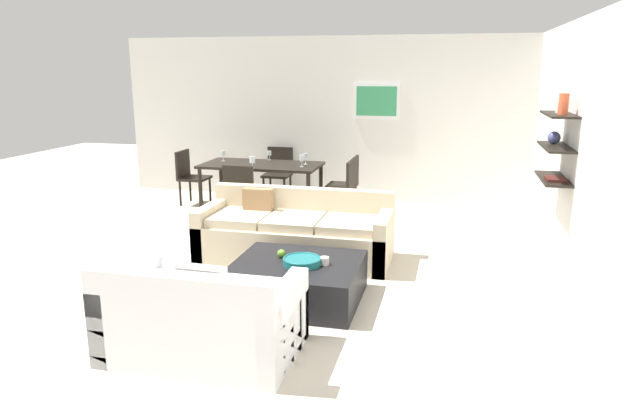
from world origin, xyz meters
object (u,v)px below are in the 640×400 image
Objects in this scene: loveseat_white at (203,319)px; dining_table at (261,168)px; wine_glass_head at (269,154)px; dining_chair_foot at (241,191)px; dining_chair_right_near at (342,186)px; dining_chair_left_far at (190,174)px; coffee_table at (297,281)px; sofa_beige at (295,234)px; apple_on_coffee_table at (281,253)px; decorative_bowl at (302,261)px; wine_glass_left_far at (223,154)px; wine_glass_right_far at (306,156)px; dining_chair_right_far at (348,181)px; wine_glass_foot at (252,160)px; wine_glass_right_near at (302,158)px; dining_chair_head at (278,170)px; candle_jar at (325,261)px.

dining_table is at bearing 103.31° from loveseat_white.
dining_chair_foot is at bearing -90.00° from wine_glass_head.
dining_chair_right_near is 1.49m from wine_glass_head.
dining_chair_left_far reaches higher than loveseat_white.
dining_chair_left_far is at bearing 129.10° from coffee_table.
sofa_beige is 27.53× the size of apple_on_coffee_table.
dining_chair_right_near is (-0.22, 3.07, 0.09)m from decorative_bowl.
wine_glass_left_far reaches higher than dining_table.
dining_chair_right_far is at bearing 8.21° from wine_glass_right_far.
dining_chair_foot is (-1.11, 1.17, 0.21)m from sofa_beige.
dining_chair_right_near is at bearing 92.93° from coffee_table.
wine_glass_foot is 0.73m from wine_glass_right_near.
dining_chair_right_far reaches higher than apple_on_coffee_table.
wine_glass_right_near is at bearing -55.30° from dining_chair_head.
dining_chair_left_far is (-1.31, 1.07, 0.00)m from dining_chair_foot.
dining_chair_foot is 1.00× the size of dining_chair_left_far.
candle_jar is 3.46m from dining_chair_right_far.
wine_glass_left_far is at bearing -132.01° from dining_chair_head.
wine_glass_right_near reaches higher than wine_glass_left_far.
wine_glass_left_far is at bearing 125.91° from candle_jar.
candle_jar is at bearing -82.91° from dining_chair_right_far.
candle_jar is 0.09× the size of dining_chair_left_far.
coffee_table is at bearing -73.36° from sofa_beige.
dining_chair_right_near is (0.20, 1.83, 0.21)m from sofa_beige.
wine_glass_right_far reaches higher than wine_glass_head.
wine_glass_head reaches higher than dining_chair_foot.
wine_glass_foot is (-0.00, 0.47, 0.37)m from dining_chair_foot.
dining_chair_right_far is 1.00× the size of dining_chair_head.
dining_table is (-1.47, 3.22, 0.49)m from coffee_table.
coffee_table is 14.41× the size of candle_jar.
sofa_beige is at bearing -46.41° from dining_chair_foot.
dining_chair_right_near reaches higher than coffee_table.
wine_glass_right_near is at bearing -9.48° from wine_glass_left_far.
dining_chair_left_far is (-2.63, 0.41, 0.00)m from dining_chair_right_near.
wine_glass_foot reaches higher than coffee_table.
sofa_beige is at bearing -61.27° from dining_table.
wine_glass_foot is (-1.47, 2.82, 0.68)m from coffee_table.
loveseat_white is at bearing -93.69° from dining_chair_right_near.
dining_chair_left_far is (-2.43, 2.24, 0.21)m from sofa_beige.
apple_on_coffee_table is 3.38m from dining_table.
sofa_beige is 3.31m from dining_chair_left_far.
coffee_table is at bearing -62.52° from wine_glass_foot.
coffee_table is 6.71× the size of wine_glass_right_near.
sofa_beige is at bearing -96.25° from dining_chair_right_near.
wine_glass_foot is at bearing -24.56° from dining_chair_left_far.
wine_glass_right_far is (0.68, -0.28, 0.02)m from wine_glass_head.
dining_chair_foot is at bearing -153.43° from dining_chair_right_near.
dining_chair_right_near is at bearing -90.00° from dining_chair_right_far.
wine_glass_foot reaches higher than dining_chair_right_near.
wine_glass_foot reaches higher than apple_on_coffee_table.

